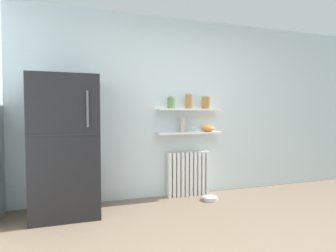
# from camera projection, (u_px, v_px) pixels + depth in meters

# --- Properties ---
(ground_plane) EXTENTS (7.04, 7.04, 0.00)m
(ground_plane) POSITION_uv_depth(u_px,v_px,m) (224.00, 241.00, 2.51)
(ground_plane) COLOR #7A6651
(back_wall) EXTENTS (7.04, 0.10, 2.60)m
(back_wall) POSITION_uv_depth(u_px,v_px,m) (173.00, 108.00, 3.93)
(back_wall) COLOR silver
(back_wall) RESTS_ON ground_plane
(refrigerator) EXTENTS (0.76, 0.69, 1.65)m
(refrigerator) POSITION_uv_depth(u_px,v_px,m) (67.00, 146.00, 3.16)
(refrigerator) COLOR black
(refrigerator) RESTS_ON ground_plane
(radiator) EXTENTS (0.64, 0.12, 0.65)m
(radiator) POSITION_uv_depth(u_px,v_px,m) (188.00, 174.00, 3.91)
(radiator) COLOR white
(radiator) RESTS_ON ground_plane
(wall_shelf_lower) EXTENTS (0.95, 0.22, 0.02)m
(wall_shelf_lower) POSITION_uv_depth(u_px,v_px,m) (189.00, 133.00, 3.86)
(wall_shelf_lower) COLOR white
(wall_shelf_upper) EXTENTS (0.95, 0.22, 0.02)m
(wall_shelf_upper) POSITION_uv_depth(u_px,v_px,m) (189.00, 110.00, 3.84)
(wall_shelf_upper) COLOR white
(storage_jar_0) EXTENTS (0.11, 0.11, 0.17)m
(storage_jar_0) POSITION_uv_depth(u_px,v_px,m) (171.00, 103.00, 3.75)
(storage_jar_0) COLOR #5B7F4C
(storage_jar_0) RESTS_ON wall_shelf_upper
(storage_jar_1) EXTENTS (0.10, 0.10, 0.22)m
(storage_jar_1) POSITION_uv_depth(u_px,v_px,m) (189.00, 101.00, 3.83)
(storage_jar_1) COLOR olive
(storage_jar_1) RESTS_ON wall_shelf_upper
(storage_jar_2) EXTENTS (0.12, 0.12, 0.19)m
(storage_jar_2) POSITION_uv_depth(u_px,v_px,m) (206.00, 102.00, 3.92)
(storage_jar_2) COLOR olive
(storage_jar_2) RESTS_ON wall_shelf_upper
(vase) EXTENTS (0.08, 0.08, 0.22)m
(vase) POSITION_uv_depth(u_px,v_px,m) (183.00, 124.00, 3.82)
(vase) COLOR #B2ADA8
(vase) RESTS_ON wall_shelf_lower
(shelf_bowl) EXTENTS (0.19, 0.19, 0.09)m
(shelf_bowl) POSITION_uv_depth(u_px,v_px,m) (208.00, 129.00, 3.95)
(shelf_bowl) COLOR orange
(shelf_bowl) RESTS_ON wall_shelf_lower
(pet_food_bowl) EXTENTS (0.21, 0.21, 0.05)m
(pet_food_bowl) POSITION_uv_depth(u_px,v_px,m) (210.00, 198.00, 3.70)
(pet_food_bowl) COLOR #B7B7BC
(pet_food_bowl) RESTS_ON ground_plane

